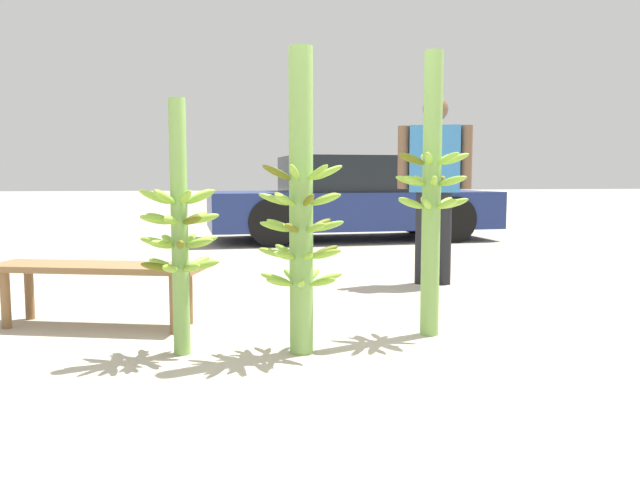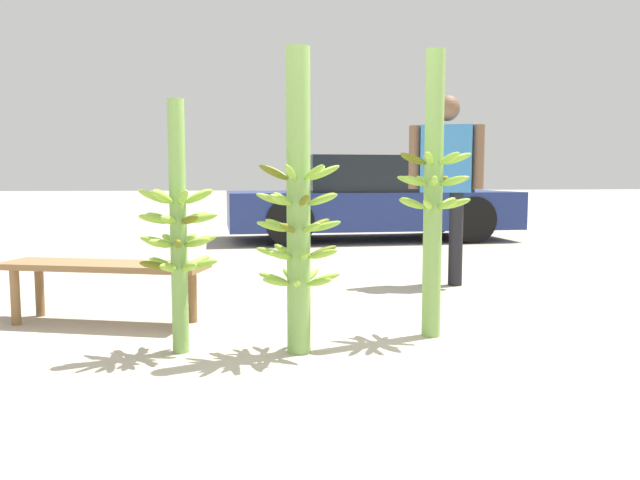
# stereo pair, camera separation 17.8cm
# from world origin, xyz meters

# --- Properties ---
(ground_plane) EXTENTS (80.00, 80.00, 0.00)m
(ground_plane) POSITION_xyz_m (0.00, 0.00, 0.00)
(ground_plane) COLOR #A89E8C
(banana_stalk_left) EXTENTS (0.43, 0.43, 1.38)m
(banana_stalk_left) POSITION_xyz_m (-0.69, 0.19, 0.69)
(banana_stalk_left) COLOR #7AA851
(banana_stalk_left) RESTS_ON ground_plane
(banana_stalk_center) EXTENTS (0.47, 0.47, 1.65)m
(banana_stalk_center) POSITION_xyz_m (-0.04, 0.10, 0.80)
(banana_stalk_center) COLOR #7AA851
(banana_stalk_center) RESTS_ON ground_plane
(banana_stalk_right) EXTENTS (0.45, 0.45, 1.71)m
(banana_stalk_right) POSITION_xyz_m (0.79, 0.35, 0.87)
(banana_stalk_right) COLOR #7AA851
(banana_stalk_right) RESTS_ON ground_plane
(vendor_person) EXTENTS (0.65, 0.33, 1.68)m
(vendor_person) POSITION_xyz_m (1.45, 2.08, 1.00)
(vendor_person) COLOR black
(vendor_person) RESTS_ON ground_plane
(market_bench) EXTENTS (1.41, 0.75, 0.41)m
(market_bench) POSITION_xyz_m (-1.25, 0.94, 0.34)
(market_bench) COLOR olive
(market_bench) RESTS_ON ground_plane
(parked_car) EXTENTS (4.40, 1.91, 1.27)m
(parked_car) POSITION_xyz_m (1.69, 6.17, 0.62)
(parked_car) COLOR navy
(parked_car) RESTS_ON ground_plane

